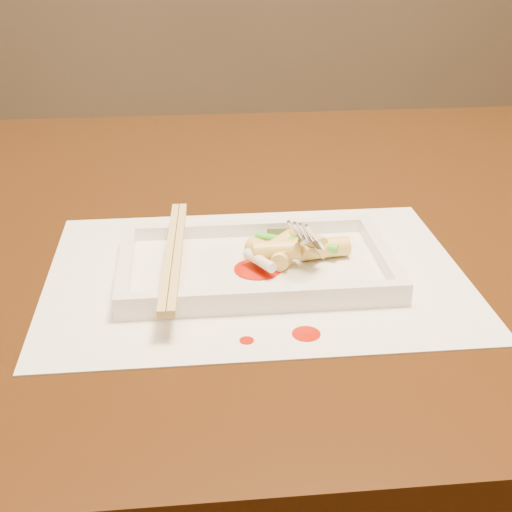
{
  "coord_description": "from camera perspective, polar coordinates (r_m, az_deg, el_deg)",
  "views": [
    {
      "loc": [
        0.01,
        -0.77,
        1.07
      ],
      "look_at": [
        0.07,
        -0.16,
        0.77
      ],
      "focal_mm": 50.0,
      "sensor_mm": 36.0,
      "label": 1
    }
  ],
  "objects": [
    {
      "name": "plate_rim_right",
      "position": [
        0.71,
        10.07,
        0.23
      ],
      "size": [
        0.01,
        0.14,
        0.01
      ],
      "primitive_type": "cube",
      "color": "white",
      "rests_on": "plate_base"
    },
    {
      "name": "scallion_green",
      "position": [
        0.7,
        3.24,
        1.08
      ],
      "size": [
        0.08,
        0.05,
        0.01
      ],
      "primitive_type": "cylinder",
      "rotation": [
        1.57,
        0.0,
        1.09
      ],
      "color": "green",
      "rests_on": "plate_base"
    },
    {
      "name": "plate_rim_far",
      "position": [
        0.75,
        -0.58,
        2.25
      ],
      "size": [
        0.26,
        0.01,
        0.01
      ],
      "primitive_type": "cube",
      "color": "white",
      "rests_on": "plate_base"
    },
    {
      "name": "plate_base",
      "position": [
        0.69,
        0.0,
        -1.05
      ],
      "size": [
        0.26,
        0.16,
        0.01
      ],
      "primitive_type": "cube",
      "color": "white",
      "rests_on": "placemat"
    },
    {
      "name": "rice_cake_6",
      "position": [
        0.69,
        1.95,
        0.27
      ],
      "size": [
        0.03,
        0.05,
        0.02
      ],
      "primitive_type": "cylinder",
      "rotation": [
        1.57,
        0.0,
        2.96
      ],
      "color": "#FCE575",
      "rests_on": "plate_base"
    },
    {
      "name": "fork",
      "position": [
        0.68,
        5.72,
        5.76
      ],
      "size": [
        0.09,
        0.1,
        0.14
      ],
      "primitive_type": null,
      "color": "silver",
      "rests_on": "plate_base"
    },
    {
      "name": "sauce_blob_0",
      "position": [
        0.68,
        0.12,
        -1.06
      ],
      "size": [
        0.05,
        0.05,
        0.0
      ],
      "primitive_type": "cylinder",
      "color": "#B71505",
      "rests_on": "plate_base"
    },
    {
      "name": "rice_cake_5",
      "position": [
        0.68,
        1.61,
        0.46
      ],
      "size": [
        0.04,
        0.02,
        0.02
      ],
      "primitive_type": "cylinder",
      "rotation": [
        1.57,
        0.0,
        1.57
      ],
      "color": "#FCE575",
      "rests_on": "plate_base"
    },
    {
      "name": "veg_piece",
      "position": [
        0.72,
        2.44,
        1.32
      ],
      "size": [
        0.04,
        0.03,
        0.01
      ],
      "primitive_type": "cube",
      "rotation": [
        0.0,
        0.0,
        -0.06
      ],
      "color": "black",
      "rests_on": "plate_base"
    },
    {
      "name": "rice_cake_3",
      "position": [
        0.7,
        5.69,
        0.69
      ],
      "size": [
        0.05,
        0.02,
        0.02
      ],
      "primitive_type": "cylinder",
      "rotation": [
        1.57,
        0.0,
        1.64
      ],
      "color": "#FCE575",
      "rests_on": "plate_base"
    },
    {
      "name": "rice_cake_1",
      "position": [
        0.69,
        0.99,
        0.29
      ],
      "size": [
        0.04,
        0.05,
        0.02
      ],
      "primitive_type": "cylinder",
      "rotation": [
        1.57,
        0.0,
        0.71
      ],
      "color": "#FCE575",
      "rests_on": "plate_base"
    },
    {
      "name": "rice_cake_0",
      "position": [
        0.7,
        5.17,
        0.59
      ],
      "size": [
        0.04,
        0.03,
        0.02
      ],
      "primitive_type": "cylinder",
      "rotation": [
        1.57,
        0.0,
        1.76
      ],
      "color": "#FCE575",
      "rests_on": "plate_base"
    },
    {
      "name": "table",
      "position": [
        0.87,
        -5.73,
        -2.82
      ],
      "size": [
        1.4,
        0.9,
        0.75
      ],
      "color": "black",
      "rests_on": "ground"
    },
    {
      "name": "placemat",
      "position": [
        0.69,
        0.0,
        -1.4
      ],
      "size": [
        0.4,
        0.3,
        0.0
      ],
      "primitive_type": "cube",
      "color": "white",
      "rests_on": "table"
    },
    {
      "name": "rice_cake_2",
      "position": [
        0.7,
        4.18,
        1.31
      ],
      "size": [
        0.04,
        0.04,
        0.02
      ],
      "primitive_type": "cylinder",
      "rotation": [
        1.57,
        0.0,
        0.53
      ],
      "color": "#FCE575",
      "rests_on": "plate_base"
    },
    {
      "name": "plate_rim_left",
      "position": [
        0.68,
        -10.41,
        -0.69
      ],
      "size": [
        0.01,
        0.14,
        0.01
      ],
      "primitive_type": "cube",
      "color": "white",
      "rests_on": "plate_base"
    },
    {
      "name": "rice_cake_4",
      "position": [
        0.7,
        1.84,
        0.87
      ],
      "size": [
        0.04,
        0.05,
        0.02
      ],
      "primitive_type": "cylinder",
      "rotation": [
        1.57,
        0.0,
        2.44
      ],
      "color": "#FCE575",
      "rests_on": "plate_base"
    },
    {
      "name": "plate_rim_near",
      "position": [
        0.62,
        0.7,
        -3.23
      ],
      "size": [
        0.26,
        0.01,
        0.01
      ],
      "primitive_type": "cube",
      "color": "white",
      "rests_on": "plate_base"
    },
    {
      "name": "chopstick_b",
      "position": [
        0.68,
        -6.25,
        0.29
      ],
      "size": [
        0.02,
        0.23,
        0.01
      ],
      "primitive_type": "cube",
      "rotation": [
        0.0,
        0.0,
        -0.05
      ],
      "color": "tan",
      "rests_on": "plate_rim_near"
    },
    {
      "name": "chopstick_a",
      "position": [
        0.68,
        -6.93,
        0.26
      ],
      "size": [
        0.02,
        0.23,
        0.01
      ],
      "primitive_type": "cube",
      "rotation": [
        0.0,
        0.0,
        -0.05
      ],
      "color": "tan",
      "rests_on": "plate_rim_near"
    },
    {
      "name": "scallion_white",
      "position": [
        0.67,
        0.29,
        -0.36
      ],
      "size": [
        0.03,
        0.04,
        0.01
      ],
      "primitive_type": "cylinder",
      "rotation": [
        1.57,
        0.0,
        0.54
      ],
      "color": "#EAEACC",
      "rests_on": "plate_base"
    },
    {
      "name": "sauce_splatter_b",
      "position": [
        0.58,
        -0.75,
        -6.77
      ],
      "size": [
        0.01,
        0.01,
        0.0
      ],
      "primitive_type": "cylinder",
      "color": "#B71505",
      "rests_on": "placemat"
    },
    {
      "name": "sauce_splatter_a",
      "position": [
        0.59,
        4.04,
        -6.23
      ],
      "size": [
        0.02,
        0.02,
        0.0
      ],
      "primitive_type": "cylinder",
      "color": "#B71505",
      "rests_on": "placemat"
    }
  ]
}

